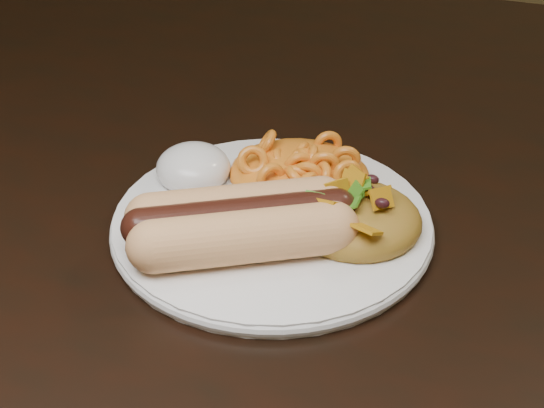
% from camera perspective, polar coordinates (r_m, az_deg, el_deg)
% --- Properties ---
extents(table, '(1.60, 0.90, 0.75)m').
position_cam_1_polar(table, '(0.61, -2.21, -7.27)').
color(table, black).
rests_on(table, floor).
extents(plate, '(0.23, 0.23, 0.01)m').
position_cam_1_polar(plate, '(0.53, 0.00, -1.37)').
color(plate, white).
rests_on(plate, table).
extents(hotdog, '(0.11, 0.11, 0.03)m').
position_cam_1_polar(hotdog, '(0.49, -2.15, -1.22)').
color(hotdog, '#F69F68').
rests_on(hotdog, plate).
extents(mac_and_cheese, '(0.11, 0.11, 0.04)m').
position_cam_1_polar(mac_and_cheese, '(0.55, 1.93, 3.25)').
color(mac_and_cheese, orange).
rests_on(mac_and_cheese, plate).
extents(sour_cream, '(0.06, 0.06, 0.03)m').
position_cam_1_polar(sour_cream, '(0.56, -5.45, 3.11)').
color(sour_cream, white).
rests_on(sour_cream, plate).
extents(taco_salad, '(0.08, 0.08, 0.04)m').
position_cam_1_polar(taco_salad, '(0.51, 5.75, -0.29)').
color(taco_salad, '#D25B29').
rests_on(taco_salad, plate).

